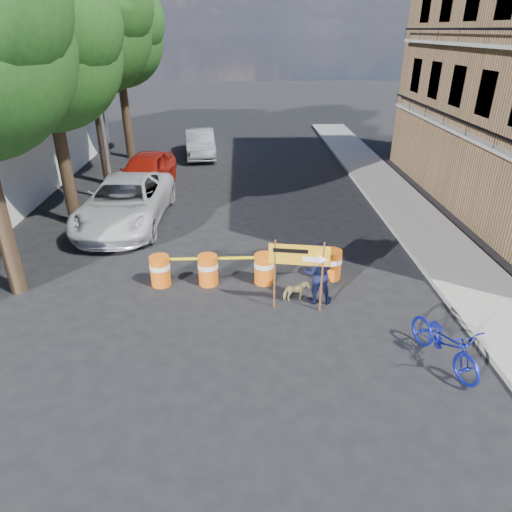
{
  "coord_description": "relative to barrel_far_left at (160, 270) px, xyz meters",
  "views": [
    {
      "loc": [
        -0.48,
        -9.35,
        6.65
      ],
      "look_at": [
        -0.11,
        1.36,
        1.3
      ],
      "focal_mm": 32.0,
      "sensor_mm": 36.0,
      "label": 1
    }
  ],
  "objects": [
    {
      "name": "tree_mid_a",
      "position": [
        -3.91,
        4.79,
        5.53
      ],
      "size": [
        5.25,
        5.0,
        8.68
      ],
      "color": "#332316",
      "rests_on": "ground"
    },
    {
      "name": "sedan_silver",
      "position": [
        0.03,
        14.96,
        0.27
      ],
      "size": [
        2.09,
        4.68,
        1.49
      ],
      "primitive_type": "imported",
      "rotation": [
        0.0,
        0.0,
        0.12
      ],
      "color": "#A7A8AE",
      "rests_on": "ground"
    },
    {
      "name": "tree_mid_b",
      "position": [
        -3.9,
        9.79,
        6.24
      ],
      "size": [
        5.67,
        5.4,
        9.62
      ],
      "color": "#332316",
      "rests_on": "ground"
    },
    {
      "name": "barrel_far_right",
      "position": [
        4.98,
        0.22,
        0.0
      ],
      "size": [
        0.58,
        0.58,
        0.9
      ],
      "color": "orange",
      "rests_on": "ground"
    },
    {
      "name": "detour_sign",
      "position": [
        3.98,
        -1.46,
        0.98
      ],
      "size": [
        1.52,
        0.42,
        1.98
      ],
      "rotation": [
        0.0,
        0.0,
        -0.16
      ],
      "color": "#592D19",
      "rests_on": "ground"
    },
    {
      "name": "tree_far",
      "position": [
        -3.91,
        14.79,
        5.74
      ],
      "size": [
        5.04,
        4.8,
        8.84
      ],
      "color": "#332316",
      "rests_on": "ground"
    },
    {
      "name": "bicycle",
      "position": [
        6.73,
        -3.69,
        0.6
      ],
      "size": [
        1.05,
        1.3,
        2.15
      ],
      "primitive_type": "imported",
      "rotation": [
        0.0,
        0.0,
        0.31
      ],
      "color": "#131D9E",
      "rests_on": "ground"
    },
    {
      "name": "ground",
      "position": [
        2.83,
        -2.22,
        -0.47
      ],
      "size": [
        120.0,
        120.0,
        0.0
      ],
      "primitive_type": "plane",
      "color": "black",
      "rests_on": "ground"
    },
    {
      "name": "suv_white",
      "position": [
        -1.97,
        4.72,
        0.38
      ],
      "size": [
        3.06,
        6.23,
        1.7
      ],
      "primitive_type": "imported",
      "rotation": [
        0.0,
        0.0,
        -0.04
      ],
      "color": "silver",
      "rests_on": "ground"
    },
    {
      "name": "barrel_mid_right",
      "position": [
        2.98,
        0.02,
        0.0
      ],
      "size": [
        0.58,
        0.58,
        0.9
      ],
      "color": "orange",
      "rests_on": "ground"
    },
    {
      "name": "barrel_mid_left",
      "position": [
        1.37,
        -0.0,
        0.0
      ],
      "size": [
        0.58,
        0.58,
        0.9
      ],
      "color": "orange",
      "rests_on": "ground"
    },
    {
      "name": "barrel_far_left",
      "position": [
        0.0,
        0.0,
        0.0
      ],
      "size": [
        0.58,
        0.58,
        0.9
      ],
      "color": "orange",
      "rests_on": "ground"
    },
    {
      "name": "sedan_red",
      "position": [
        -1.97,
        8.92,
        0.35
      ],
      "size": [
        2.49,
        5.03,
        1.65
      ],
      "primitive_type": "imported",
      "rotation": [
        0.0,
        0.0,
        -0.12
      ],
      "color": "#AB1A0E",
      "rests_on": "ground"
    },
    {
      "name": "sidewalk_east",
      "position": [
        9.03,
        3.78,
        -0.4
      ],
      "size": [
        2.4,
        40.0,
        0.15
      ],
      "primitive_type": "cube",
      "color": "gray",
      "rests_on": "ground"
    },
    {
      "name": "dog",
      "position": [
        3.79,
        -1.02,
        -0.18
      ],
      "size": [
        0.75,
        0.48,
        0.58
      ],
      "primitive_type": "imported",
      "rotation": [
        0.0,
        0.0,
        1.83
      ],
      "color": "tan",
      "rests_on": "ground"
    },
    {
      "name": "streetlamp",
      "position": [
        -3.11,
        7.28,
        3.9
      ],
      "size": [
        1.25,
        0.18,
        8.0
      ],
      "color": "gray",
      "rests_on": "ground"
    },
    {
      "name": "pedestrian",
      "position": [
        4.35,
        -1.04,
        0.4
      ],
      "size": [
        0.87,
        0.7,
        1.73
      ],
      "primitive_type": "imported",
      "rotation": [
        0.0,
        0.0,
        3.09
      ],
      "color": "black",
      "rests_on": "ground"
    }
  ]
}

